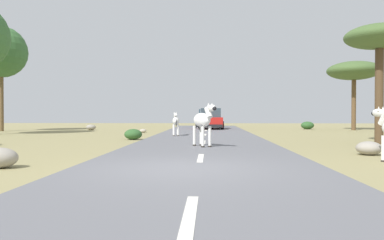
% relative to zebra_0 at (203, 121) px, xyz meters
% --- Properties ---
extents(ground_plane, '(90.00, 90.00, 0.00)m').
position_rel_zebra_0_xyz_m(ground_plane, '(-0.43, -5.72, -1.04)').
color(ground_plane, '#8E8456').
extents(road, '(6.00, 64.00, 0.05)m').
position_rel_zebra_0_xyz_m(road, '(-0.01, -5.72, -1.02)').
color(road, slate).
rests_on(road, ground_plane).
extents(lane_markings, '(0.16, 56.00, 0.01)m').
position_rel_zebra_0_xyz_m(lane_markings, '(-0.01, -6.72, -0.99)').
color(lane_markings, silver).
rests_on(lane_markings, road).
extents(zebra_0, '(1.05, 1.64, 1.66)m').
position_rel_zebra_0_xyz_m(zebra_0, '(0.00, 0.00, 0.00)').
color(zebra_0, silver).
rests_on(zebra_0, road).
extents(zebra_1, '(0.51, 1.46, 1.38)m').
position_rel_zebra_0_xyz_m(zebra_1, '(-1.69, 7.25, -0.17)').
color(zebra_1, silver).
rests_on(zebra_1, road).
extents(car_0, '(2.18, 4.42, 1.74)m').
position_rel_zebra_0_xyz_m(car_0, '(0.34, 17.53, -0.19)').
color(car_0, red).
rests_on(car_0, road).
extents(car_1, '(2.22, 4.44, 1.74)m').
position_rel_zebra_0_xyz_m(car_1, '(0.10, 23.72, -0.19)').
color(car_1, '#1E479E').
rests_on(car_1, road).
extents(tree_0, '(3.90, 3.90, 7.98)m').
position_rel_zebra_0_xyz_m(tree_0, '(-15.57, 13.52, 4.95)').
color(tree_0, brown).
rests_on(tree_0, ground_plane).
extents(tree_1, '(2.92, 2.92, 5.14)m').
position_rel_zebra_0_xyz_m(tree_1, '(7.55, 2.20, 3.44)').
color(tree_1, '#4C3823').
rests_on(tree_1, ground_plane).
extents(tree_2, '(4.22, 4.22, 5.53)m').
position_rel_zebra_0_xyz_m(tree_2, '(11.89, 16.47, 3.70)').
color(tree_2, brown).
rests_on(tree_2, ground_plane).
extents(bush_0, '(0.90, 0.81, 0.54)m').
position_rel_zebra_0_xyz_m(bush_0, '(-3.60, 4.46, -0.77)').
color(bush_0, '#2D5628').
rests_on(bush_0, ground_plane).
extents(bush_4, '(1.10, 0.99, 0.66)m').
position_rel_zebra_0_xyz_m(bush_4, '(8.67, 18.23, -0.71)').
color(bush_4, '#2D5628').
rests_on(bush_4, ground_plane).
extents(rock_0, '(0.48, 0.40, 0.26)m').
position_rel_zebra_0_xyz_m(rock_0, '(-4.37, 11.61, -0.91)').
color(rock_0, '#A89E8C').
rests_on(rock_0, ground_plane).
extents(rock_2, '(0.77, 0.76, 0.45)m').
position_rel_zebra_0_xyz_m(rock_2, '(-9.36, 15.74, -0.82)').
color(rock_2, gray).
rests_on(rock_2, ground_plane).
extents(rock_3, '(0.78, 0.77, 0.43)m').
position_rel_zebra_0_xyz_m(rock_3, '(5.27, -2.26, -0.82)').
color(rock_3, gray).
rests_on(rock_3, ground_plane).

